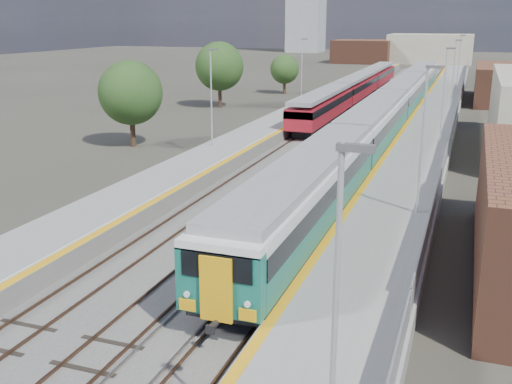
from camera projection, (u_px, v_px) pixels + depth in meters
The scene contains 11 objects.
ground at pixel (374, 132), 58.66m from camera, with size 320.00×320.00×0.00m, color #47443A.
ballast_bed at pixel (356, 126), 61.64m from camera, with size 10.50×155.00×0.06m, color #565451.
tracks at pixel (364, 123), 62.94m from camera, with size 8.96×160.00×0.17m.
platform_right at pixel (432, 125), 59.05m from camera, with size 4.70×155.00×8.52m.
platform_left at pixel (292, 118), 63.70m from camera, with size 4.30×155.00×8.52m.
buildings at pixel (359, 19), 141.65m from camera, with size 72.00×185.50×40.00m.
green_train at pixel (392, 107), 58.31m from camera, with size 3.10×86.10×3.41m.
red_train at pixel (356, 88), 77.77m from camera, with size 2.73×55.48×3.45m.
tree_a at pixel (131, 93), 50.50m from camera, with size 5.42×5.42×7.34m.
tree_b at pixel (219, 66), 73.13m from camera, with size 5.92×5.92×8.03m.
tree_c at pixel (285, 69), 87.19m from camera, with size 4.18×4.18×5.66m.
Camera 1 is at (8.71, -8.48, 10.64)m, focal length 42.00 mm.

